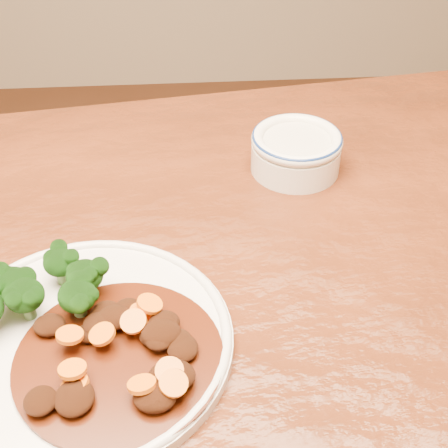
{
  "coord_description": "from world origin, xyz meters",
  "views": [
    {
      "loc": [
        0.07,
        -0.51,
        1.27
      ],
      "look_at": [
        0.11,
        0.09,
        0.77
      ],
      "focal_mm": 50.0,
      "sensor_mm": 36.0,
      "label": 1
    }
  ],
  "objects": [
    {
      "name": "mince_stew",
      "position": [
        0.0,
        -0.11,
        0.77
      ],
      "size": [
        0.21,
        0.21,
        0.03
      ],
      "color": "#3F1806",
      "rests_on": "dinner_plate"
    },
    {
      "name": "broccoli_florets",
      "position": [
        -0.1,
        -0.04,
        0.79
      ],
      "size": [
        0.14,
        0.11,
        0.05
      ],
      "color": "#5F8746",
      "rests_on": "dinner_plate"
    },
    {
      "name": "dining_table",
      "position": [
        0.0,
        0.0,
        0.67
      ],
      "size": [
        1.61,
        1.09,
        0.75
      ],
      "rotation": [
        0.0,
        0.0,
        0.13
      ],
      "color": "#5B2610",
      "rests_on": "ground"
    },
    {
      "name": "dinner_plate",
      "position": [
        -0.04,
        -0.08,
        0.76
      ],
      "size": [
        0.31,
        0.31,
        0.02
      ],
      "rotation": [
        0.0,
        0.0,
        -0.09
      ],
      "color": "silver",
      "rests_on": "dining_table"
    },
    {
      "name": "dip_bowl",
      "position": [
        0.23,
        0.23,
        0.78
      ],
      "size": [
        0.13,
        0.13,
        0.06
      ],
      "rotation": [
        0.0,
        0.0,
        0.26
      ],
      "color": "white",
      "rests_on": "dining_table"
    }
  ]
}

